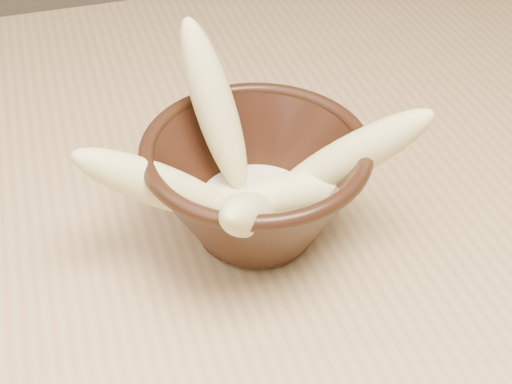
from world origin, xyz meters
TOP-DOWN VIEW (x-y plane):
  - table at (0.00, 0.00)m, footprint 1.20×0.80m
  - bowl at (0.03, -0.07)m, footprint 0.18×0.18m
  - milk_puddle at (0.03, -0.07)m, footprint 0.10×0.10m
  - banana_upright at (0.01, -0.02)m, footprint 0.06×0.10m
  - banana_left at (-0.05, -0.07)m, footprint 0.13×0.04m
  - banana_right at (0.09, -0.09)m, footprint 0.14×0.08m
  - banana_across at (0.05, -0.09)m, footprint 0.11×0.04m
  - banana_front at (0.01, -0.12)m, footprint 0.09×0.11m

SIDE VIEW (x-z plane):
  - table at x=0.00m, z-range 0.30..1.05m
  - milk_puddle at x=0.03m, z-range 0.77..0.79m
  - bowl at x=0.03m, z-range 0.76..0.85m
  - banana_across at x=0.05m, z-range 0.79..0.83m
  - banana_front at x=0.01m, z-range 0.77..0.87m
  - banana_left at x=-0.05m, z-range 0.77..0.87m
  - banana_right at x=0.09m, z-range 0.77..0.89m
  - banana_upright at x=0.01m, z-range 0.78..0.92m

